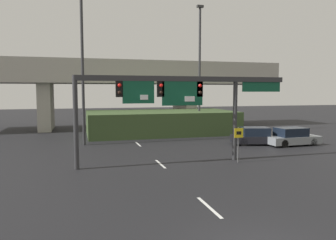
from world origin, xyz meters
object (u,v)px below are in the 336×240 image
speed_limit_sign (238,140)px  highway_light_pole_near (82,59)px  signal_gantry (177,94)px  highway_light_pole_far (200,67)px  parked_sedan_mid_right (292,137)px  parked_sedan_near_right (256,137)px

speed_limit_sign → highway_light_pole_near: size_ratio=0.17×
signal_gantry → highway_light_pole_far: size_ratio=1.00×
speed_limit_sign → parked_sedan_mid_right: 8.93m
parked_sedan_near_right → speed_limit_sign: bearing=-114.5°
signal_gantry → parked_sedan_near_right: (8.65, 5.19, -3.71)m
speed_limit_sign → highway_light_pole_far: bearing=78.9°
signal_gantry → parked_sedan_mid_right: size_ratio=2.94×
signal_gantry → parked_sedan_near_right: size_ratio=2.98×
parked_sedan_near_right → parked_sedan_mid_right: parked_sedan_mid_right is taller
highway_light_pole_near → parked_sedan_mid_right: highway_light_pole_near is taller
parked_sedan_near_right → parked_sedan_mid_right: 2.91m
highway_light_pole_far → parked_sedan_near_right: (1.95, -8.51, -6.45)m
signal_gantry → speed_limit_sign: (3.84, -0.83, -2.91)m
highway_light_pole_near → highway_light_pole_far: size_ratio=1.00×
signal_gantry → highway_light_pole_near: highway_light_pole_near is taller
parked_sedan_mid_right → parked_sedan_near_right: bearing=154.3°
highway_light_pole_far → parked_sedan_near_right: bearing=-77.1°
parked_sedan_near_right → signal_gantry: bearing=-134.9°
highway_light_pole_near → parked_sedan_near_right: bearing=-14.1°
parked_sedan_near_right → parked_sedan_mid_right: bearing=-9.8°
signal_gantry → speed_limit_sign: signal_gantry is taller
signal_gantry → parked_sedan_mid_right: 12.55m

